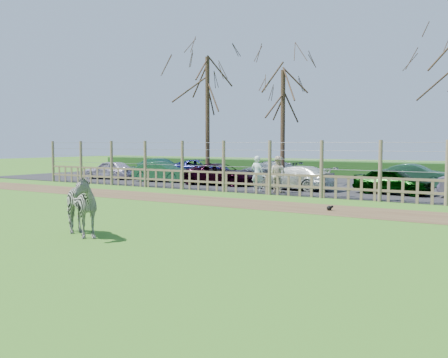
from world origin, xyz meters
The scene contains 20 objects.
ground centered at (0.00, 0.00, 0.00)m, with size 120.00×120.00×0.00m, color #589135.
dirt_strip centered at (0.00, 4.50, 0.01)m, with size 34.00×2.80×0.01m, color brown.
asphalt centered at (0.00, 14.50, 0.02)m, with size 44.00×13.00×0.04m, color #232326.
hedge centered at (0.00, 21.50, 0.55)m, with size 46.00×2.00×1.10m, color #1E4716.
fence centered at (0.00, 8.00, 0.80)m, with size 30.16×0.16×2.50m.
tree_left centered at (-6.50, 12.50, 5.62)m, with size 4.80×4.80×7.88m.
tree_mid centered at (-2.00, 13.50, 4.87)m, with size 4.80×4.80×6.83m.
zebra centered at (0.56, -3.81, 0.79)m, with size 0.85×1.87×1.58m, color gray.
visitor_a centered at (-1.09, 8.83, 0.90)m, with size 0.63×0.41×1.72m, color silver.
visitor_b centered at (0.01, 8.81, 0.90)m, with size 0.84×0.65×1.72m, color beige.
crow centered at (4.26, 4.28, 0.10)m, with size 0.24×0.18×0.20m.
car_0 centered at (-13.28, 11.09, 0.64)m, with size 1.42×3.52×1.20m, color #BDB3CB.
car_1 centered at (-8.91, 11.11, 0.64)m, with size 1.27×3.64×1.20m, color #205637.
car_2 centered at (-4.63, 11.04, 0.64)m, with size 1.99×4.32×1.20m, color black.
car_3 centered at (0.04, 10.64, 0.64)m, with size 1.68×4.13×1.20m, color silver.
car_4 centered at (4.82, 10.90, 0.64)m, with size 1.42×3.52×1.20m, color black.
car_7 centered at (-13.21, 16.24, 0.64)m, with size 1.27×3.64×1.20m, color #19453A.
car_8 centered at (-9.35, 15.78, 0.64)m, with size 1.99×4.32×1.20m, color #0D0F44.
car_9 centered at (-4.17, 16.04, 0.64)m, with size 1.68×4.13×1.20m, color slate.
car_11 centered at (4.77, 15.93, 0.64)m, with size 1.27×3.64×1.20m, color #25533A.
Camera 1 is at (10.42, -12.38, 2.36)m, focal length 40.00 mm.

